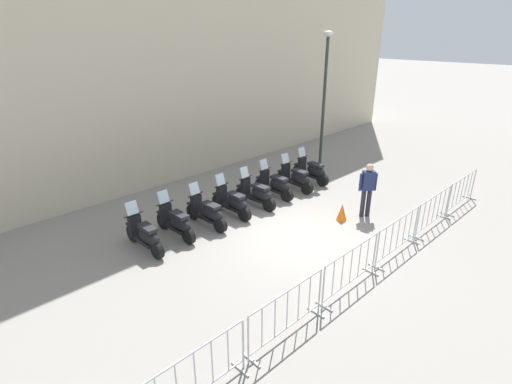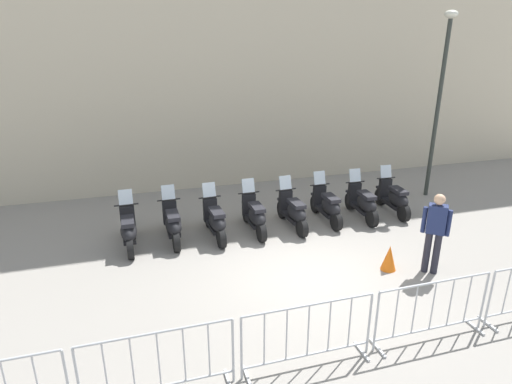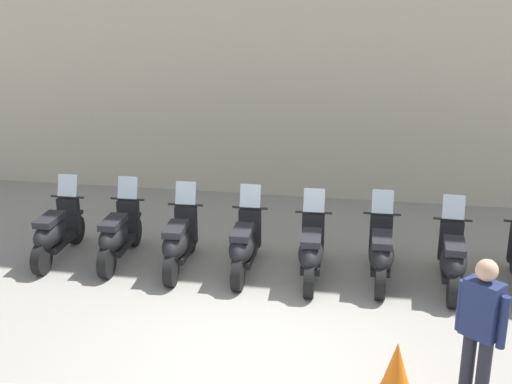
{
  "view_description": "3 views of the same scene",
  "coord_description": "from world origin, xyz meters",
  "px_view_note": "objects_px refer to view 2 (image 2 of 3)",
  "views": [
    {
      "loc": [
        -8.71,
        -4.91,
        5.61
      ],
      "look_at": [
        0.15,
        1.71,
        0.89
      ],
      "focal_mm": 28.02,
      "sensor_mm": 36.0,
      "label": 1
    },
    {
      "loc": [
        -4.34,
        -6.42,
        4.61
      ],
      "look_at": [
        -0.07,
        2.43,
        1.07
      ],
      "focal_mm": 30.06,
      "sensor_mm": 36.0,
      "label": 2
    },
    {
      "loc": [
        0.16,
        -6.84,
        4.37
      ],
      "look_at": [
        0.06,
        2.52,
        1.27
      ],
      "focal_mm": 47.1,
      "sensor_mm": 36.0,
      "label": 3
    }
  ],
  "objects_px": {
    "barrier_segment_3": "(432,311)",
    "traffic_cone": "(389,258)",
    "motorcycle_2": "(215,221)",
    "motorcycle_5": "(327,206)",
    "barrier_segment_1": "(159,366)",
    "street_lamp": "(441,88)",
    "barrier_segment_2": "(308,336)",
    "motorcycle_6": "(363,203)",
    "motorcycle_3": "(255,216)",
    "officer_near_row_end": "(435,229)",
    "motorcycle_4": "(293,212)",
    "motorcycle_7": "(394,198)",
    "motorcycle_0": "(129,230)",
    "motorcycle_1": "(173,224)"
  },
  "relations": [
    {
      "from": "motorcycle_2",
      "to": "motorcycle_6",
      "type": "xyz_separation_m",
      "value": [
        3.97,
        -0.61,
        0.0
      ]
    },
    {
      "from": "motorcycle_5",
      "to": "motorcycle_6",
      "type": "relative_size",
      "value": 1.0
    },
    {
      "from": "barrier_segment_1",
      "to": "street_lamp",
      "type": "xyz_separation_m",
      "value": [
        9.4,
        4.35,
        2.73
      ]
    },
    {
      "from": "motorcycle_5",
      "to": "barrier_segment_3",
      "type": "bearing_deg",
      "value": -104.6
    },
    {
      "from": "officer_near_row_end",
      "to": "traffic_cone",
      "type": "height_order",
      "value": "officer_near_row_end"
    },
    {
      "from": "motorcycle_2",
      "to": "barrier_segment_3",
      "type": "height_order",
      "value": "motorcycle_2"
    },
    {
      "from": "motorcycle_1",
      "to": "traffic_cone",
      "type": "bearing_deg",
      "value": -41.41
    },
    {
      "from": "motorcycle_6",
      "to": "officer_near_row_end",
      "type": "distance_m",
      "value": 2.95
    },
    {
      "from": "motorcycle_2",
      "to": "motorcycle_7",
      "type": "xyz_separation_m",
      "value": [
        4.97,
        -0.7,
        0.0
      ]
    },
    {
      "from": "barrier_segment_1",
      "to": "street_lamp",
      "type": "relative_size",
      "value": 0.38
    },
    {
      "from": "motorcycle_7",
      "to": "officer_near_row_end",
      "type": "bearing_deg",
      "value": -119.1
    },
    {
      "from": "barrier_segment_2",
      "to": "officer_near_row_end",
      "type": "height_order",
      "value": "officer_near_row_end"
    },
    {
      "from": "motorcycle_1",
      "to": "motorcycle_5",
      "type": "relative_size",
      "value": 1.0
    },
    {
      "from": "motorcycle_2",
      "to": "barrier_segment_3",
      "type": "bearing_deg",
      "value": -70.32
    },
    {
      "from": "barrier_segment_1",
      "to": "street_lamp",
      "type": "distance_m",
      "value": 10.7
    },
    {
      "from": "motorcycle_3",
      "to": "motorcycle_6",
      "type": "relative_size",
      "value": 1.01
    },
    {
      "from": "motorcycle_2",
      "to": "traffic_cone",
      "type": "distance_m",
      "value": 4.07
    },
    {
      "from": "motorcycle_1",
      "to": "motorcycle_6",
      "type": "height_order",
      "value": "same"
    },
    {
      "from": "motorcycle_4",
      "to": "officer_near_row_end",
      "type": "distance_m",
      "value": 3.49
    },
    {
      "from": "motorcycle_1",
      "to": "motorcycle_4",
      "type": "height_order",
      "value": "same"
    },
    {
      "from": "motorcycle_7",
      "to": "officer_near_row_end",
      "type": "height_order",
      "value": "officer_near_row_end"
    },
    {
      "from": "motorcycle_1",
      "to": "motorcycle_4",
      "type": "relative_size",
      "value": 1.0
    },
    {
      "from": "motorcycle_5",
      "to": "motorcycle_7",
      "type": "distance_m",
      "value": 2.01
    },
    {
      "from": "motorcycle_3",
      "to": "motorcycle_7",
      "type": "relative_size",
      "value": 1.01
    },
    {
      "from": "motorcycle_2",
      "to": "motorcycle_5",
      "type": "xyz_separation_m",
      "value": [
        2.99,
        -0.38,
        0.0
      ]
    },
    {
      "from": "barrier_segment_3",
      "to": "traffic_cone",
      "type": "relative_size",
      "value": 3.67
    },
    {
      "from": "motorcycle_6",
      "to": "barrier_segment_3",
      "type": "height_order",
      "value": "motorcycle_6"
    },
    {
      "from": "barrier_segment_1",
      "to": "officer_near_row_end",
      "type": "bearing_deg",
      "value": 8.32
    },
    {
      "from": "motorcycle_2",
      "to": "barrier_segment_2",
      "type": "bearing_deg",
      "value": -93.83
    },
    {
      "from": "motorcycle_6",
      "to": "barrier_segment_3",
      "type": "bearing_deg",
      "value": -116.42
    },
    {
      "from": "motorcycle_0",
      "to": "motorcycle_2",
      "type": "distance_m",
      "value": 2.02
    },
    {
      "from": "motorcycle_0",
      "to": "motorcycle_1",
      "type": "relative_size",
      "value": 1.0
    },
    {
      "from": "motorcycle_0",
      "to": "motorcycle_4",
      "type": "relative_size",
      "value": 1.0
    },
    {
      "from": "motorcycle_6",
      "to": "barrier_segment_2",
      "type": "distance_m",
      "value": 5.89
    },
    {
      "from": "motorcycle_2",
      "to": "street_lamp",
      "type": "bearing_deg",
      "value": 0.25
    },
    {
      "from": "motorcycle_3",
      "to": "barrier_segment_2",
      "type": "bearing_deg",
      "value": -106.1
    },
    {
      "from": "motorcycle_3",
      "to": "officer_near_row_end",
      "type": "height_order",
      "value": "officer_near_row_end"
    },
    {
      "from": "motorcycle_1",
      "to": "barrier_segment_1",
      "type": "relative_size",
      "value": 0.85
    },
    {
      "from": "motorcycle_5",
      "to": "officer_near_row_end",
      "type": "height_order",
      "value": "officer_near_row_end"
    },
    {
      "from": "motorcycle_2",
      "to": "barrier_segment_2",
      "type": "height_order",
      "value": "motorcycle_2"
    },
    {
      "from": "motorcycle_0",
      "to": "motorcycle_3",
      "type": "xyz_separation_m",
      "value": [
        2.98,
        -0.5,
        0.0
      ]
    },
    {
      "from": "barrier_segment_1",
      "to": "officer_near_row_end",
      "type": "distance_m",
      "value": 5.93
    },
    {
      "from": "motorcycle_2",
      "to": "motorcycle_3",
      "type": "xyz_separation_m",
      "value": [
        1.0,
        -0.13,
        0.0
      ]
    },
    {
      "from": "barrier_segment_1",
      "to": "traffic_cone",
      "type": "height_order",
      "value": "barrier_segment_1"
    },
    {
      "from": "motorcycle_4",
      "to": "street_lamp",
      "type": "height_order",
      "value": "street_lamp"
    },
    {
      "from": "street_lamp",
      "to": "officer_near_row_end",
      "type": "distance_m",
      "value": 5.47
    },
    {
      "from": "motorcycle_1",
      "to": "street_lamp",
      "type": "bearing_deg",
      "value": -1.7
    },
    {
      "from": "motorcycle_6",
      "to": "motorcycle_7",
      "type": "xyz_separation_m",
      "value": [
        1.0,
        -0.09,
        0.0
      ]
    },
    {
      "from": "motorcycle_7",
      "to": "traffic_cone",
      "type": "xyz_separation_m",
      "value": [
        -2.24,
        -2.31,
        -0.18
      ]
    },
    {
      "from": "motorcycle_0",
      "to": "officer_near_row_end",
      "type": "height_order",
      "value": "officer_near_row_end"
    }
  ]
}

